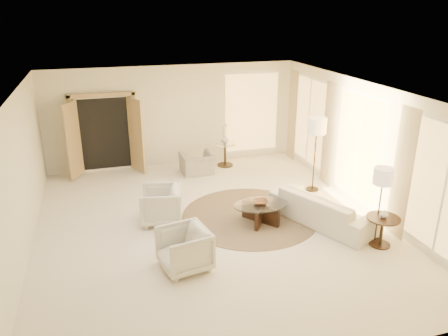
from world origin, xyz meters
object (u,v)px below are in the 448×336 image
object	(u,v)px
sofa	(323,208)
side_vase	(225,139)
armchair_left	(161,203)
side_table	(225,152)
end_vase	(384,214)
accent_chair	(197,160)
bowl	(261,202)
coffee_table	(261,211)
floor_lamp_far	(383,180)
floor_lamp_near	(317,129)
armchair_right	(184,247)
end_table	(382,226)

from	to	relation	value
sofa	side_vase	distance (m)	4.07
armchair_left	side_vase	size ratio (longest dim) A/B	3.82
side_table	end_vase	distance (m)	5.32
accent_chair	bowl	bearing A→B (deg)	97.22
coffee_table	end_vase	world-z (taller)	end_vase
floor_lamp_far	floor_lamp_near	bearing A→B (deg)	90.00
armchair_right	accent_chair	size ratio (longest dim) A/B	0.95
armchair_left	bowl	distance (m)	2.09
sofa	armchair_right	size ratio (longest dim) A/B	2.77
end_vase	sofa	bearing A→B (deg)	118.10
armchair_left	floor_lamp_far	distance (m)	4.43
bowl	end_table	bearing A→B (deg)	-39.41
floor_lamp_far	side_vase	distance (m)	5.18
armchair_right	floor_lamp_far	world-z (taller)	floor_lamp_far
end_table	side_vase	bearing A→B (deg)	107.26
armchair_right	floor_lamp_near	xyz separation A→B (m)	(3.74, 2.47, 1.15)
sofa	end_table	bearing A→B (deg)	-176.65
armchair_left	floor_lamp_near	xyz separation A→B (m)	(3.85, 0.60, 1.14)
armchair_right	coffee_table	distance (m)	2.24
armchair_left	floor_lamp_far	xyz separation A→B (m)	(3.85, -2.01, 0.87)
side_table	floor_lamp_far	xyz separation A→B (m)	(1.58, -4.91, 0.88)
armchair_left	accent_chair	xyz separation A→B (m)	(1.37, 2.52, -0.04)
sofa	accent_chair	world-z (taller)	accent_chair
end_table	accent_chair	bearing A→B (deg)	117.82
armchair_left	end_table	xyz separation A→B (m)	(3.85, -2.17, -0.02)
accent_chair	side_vase	bearing A→B (deg)	-160.81
armchair_left	accent_chair	distance (m)	2.87
floor_lamp_near	side_vase	world-z (taller)	floor_lamp_near
sofa	side_table	world-z (taller)	side_table
armchair_left	side_table	distance (m)	3.68
armchair_left	end_table	bearing A→B (deg)	72.80
armchair_right	side_vase	distance (m)	5.24
accent_chair	side_vase	size ratio (longest dim) A/B	3.93
sofa	side_vase	world-z (taller)	side_vase
end_vase	bowl	bearing A→B (deg)	140.59
sofa	end_vase	xyz separation A→B (m)	(0.61, -1.14, 0.33)
armchair_left	side_vase	distance (m)	3.70
coffee_table	side_vase	distance (m)	3.59
floor_lamp_far	side_vase	world-z (taller)	floor_lamp_far
sofa	armchair_right	world-z (taller)	armchair_right
bowl	floor_lamp_far	bearing A→B (deg)	-36.25
sofa	floor_lamp_near	xyz separation A→B (m)	(0.61, 1.63, 1.23)
floor_lamp_near	armchair_right	bearing A→B (deg)	-146.59
floor_lamp_near	coffee_table	bearing A→B (deg)	-146.12
sofa	end_vase	distance (m)	1.34
sofa	floor_lamp_near	size ratio (longest dim) A/B	1.24
armchair_left	end_vase	world-z (taller)	armchair_left
sofa	end_vase	bearing A→B (deg)	-176.65
floor_lamp_near	side_vase	bearing A→B (deg)	124.46
end_vase	side_vase	bearing A→B (deg)	107.26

